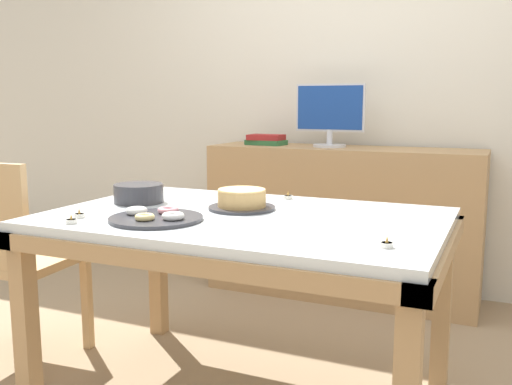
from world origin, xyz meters
name	(u,v)px	position (x,y,z in m)	size (l,w,h in m)	color
wall_back	(358,84)	(0.00, 1.70, 1.30)	(8.00, 0.10, 2.60)	silver
dining_table	(244,238)	(0.00, 0.00, 0.67)	(1.52, 1.00, 0.76)	silver
chair	(11,254)	(-1.07, -0.14, 0.52)	(0.45, 0.45, 0.94)	tan
sideboard	(342,222)	(0.00, 1.40, 0.46)	(1.63, 0.44, 0.92)	tan
computer_monitor	(330,115)	(-0.09, 1.40, 1.11)	(0.42, 0.20, 0.38)	silver
book_stack	(266,140)	(-0.50, 1.40, 0.95)	(0.26, 0.17, 0.07)	#2D6638
cake_chocolate_round	(242,200)	(-0.05, 0.09, 0.80)	(0.27, 0.27, 0.08)	#333338
pastry_platter	(156,217)	(-0.25, -0.23, 0.77)	(0.34, 0.34, 0.04)	#333338
plate_stack	(139,193)	(-0.52, 0.05, 0.80)	(0.21, 0.21, 0.08)	#333338
tealight_near_cakes	(387,244)	(0.60, -0.29, 0.77)	(0.04, 0.04, 0.04)	silver
tealight_left_edge	(79,215)	(-0.53, -0.31, 0.77)	(0.04, 0.04, 0.04)	silver
tealight_centre	(71,221)	(-0.49, -0.40, 0.77)	(0.04, 0.04, 0.04)	silver
tealight_near_front	(288,197)	(0.03, 0.40, 0.77)	(0.04, 0.04, 0.04)	silver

